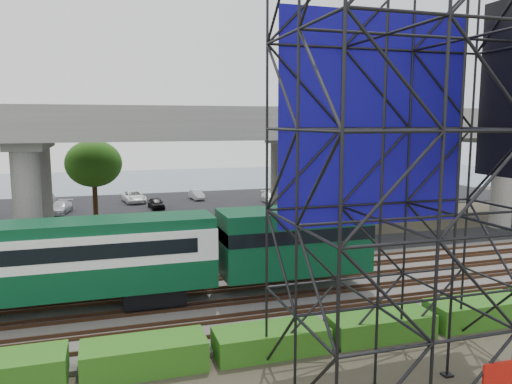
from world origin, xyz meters
name	(u,v)px	position (x,y,z in m)	size (l,w,h in m)	color
ground	(222,316)	(0.00, 0.00, 0.00)	(140.00, 140.00, 0.00)	#474233
ballast_bed	(214,300)	(0.00, 2.00, 0.10)	(90.00, 12.00, 0.20)	slate
service_road	(187,259)	(0.00, 10.50, 0.04)	(90.00, 5.00, 0.08)	black
parking_lot	(153,204)	(0.00, 34.00, 0.04)	(90.00, 18.00, 0.08)	black
harbor_water	(139,182)	(0.00, 56.00, 0.01)	(140.00, 40.00, 0.03)	#41586C
rail_tracks	(213,297)	(0.00, 2.00, 0.28)	(90.00, 9.52, 0.16)	#472D1E
commuter_train	(57,259)	(-7.43, 2.00, 2.88)	(29.30, 3.06, 4.30)	black
overpass	(154,136)	(-1.42, 16.00, 8.21)	(80.00, 12.00, 12.40)	#9E9B93
scaffold_tower	(421,175)	(5.09, -7.98, 7.47)	(9.36, 6.36, 15.00)	black
hedge_strip	(271,339)	(1.01, -4.30, 0.56)	(34.60, 1.80, 1.20)	#285B14
trees	(111,172)	(-4.67, 16.17, 5.57)	(40.94, 16.94, 7.69)	#382314
parked_cars	(157,199)	(0.41, 33.77, 0.69)	(35.46, 9.70, 1.32)	silver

